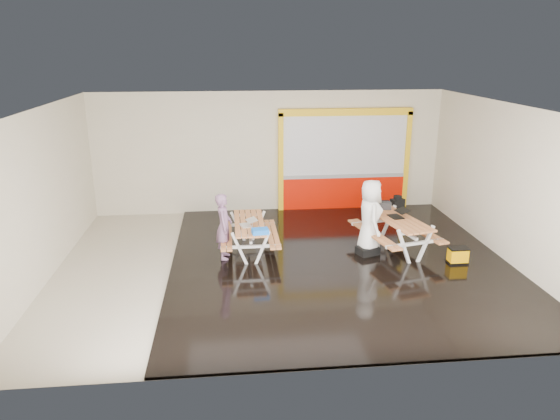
{
  "coord_description": "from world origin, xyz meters",
  "views": [
    {
      "loc": [
        -1.17,
        -10.58,
        4.67
      ],
      "look_at": [
        0.0,
        0.9,
        1.0
      ],
      "focal_mm": 33.02,
      "sensor_mm": 36.0,
      "label": 1
    }
  ],
  "objects": [
    {
      "name": "backpack",
      "position": [
        3.08,
        1.6,
        0.77
      ],
      "size": [
        0.38,
        0.3,
        0.56
      ],
      "color": "black",
      "rests_on": "picnic_table_right"
    },
    {
      "name": "laptop_right",
      "position": [
        2.75,
        0.55,
        0.91
      ],
      "size": [
        0.5,
        0.46,
        0.18
      ],
      "color": "black",
      "rests_on": "picnic_table_right"
    },
    {
      "name": "picnic_table_right",
      "position": [
        2.71,
        0.51,
        0.65
      ],
      "size": [
        1.9,
        2.42,
        0.86
      ],
      "color": "#D0834C",
      "rests_on": "deck"
    },
    {
      "name": "kiosk",
      "position": [
        2.2,
        3.93,
        1.44
      ],
      "size": [
        3.88,
        0.16,
        3.0
      ],
      "color": "red",
      "rests_on": "room"
    },
    {
      "name": "person_left",
      "position": [
        -1.32,
        0.4,
        0.82
      ],
      "size": [
        0.4,
        0.58,
        1.51
      ],
      "primitive_type": "imported",
      "rotation": [
        0.0,
        0.0,
        1.5
      ],
      "color": "slate",
      "rests_on": "deck"
    },
    {
      "name": "deck",
      "position": [
        1.25,
        0.0,
        0.03
      ],
      "size": [
        7.5,
        7.98,
        0.05
      ],
      "primitive_type": "cube",
      "color": "black",
      "rests_on": "room"
    },
    {
      "name": "blue_pouch",
      "position": [
        -0.53,
        -0.05,
        0.83
      ],
      "size": [
        0.39,
        0.29,
        0.11
      ],
      "primitive_type": "cube",
      "rotation": [
        0.0,
        0.0,
        0.12
      ],
      "color": "blue",
      "rests_on": "picnic_table_left"
    },
    {
      "name": "dark_case",
      "position": [
        1.99,
        0.29,
        0.14
      ],
      "size": [
        0.57,
        0.49,
        0.18
      ],
      "primitive_type": "cube",
      "rotation": [
        0.0,
        0.0,
        0.33
      ],
      "color": "black",
      "rests_on": "deck"
    },
    {
      "name": "picnic_table_left",
      "position": [
        -0.74,
        0.74,
        0.6
      ],
      "size": [
        1.34,
        1.95,
        0.78
      ],
      "color": "#D0834C",
      "rests_on": "deck"
    },
    {
      "name": "room",
      "position": [
        0.0,
        0.0,
        1.75
      ],
      "size": [
        10.02,
        8.02,
        3.52
      ],
      "color": "beige",
      "rests_on": "ground"
    },
    {
      "name": "fluke_bag",
      "position": [
        3.85,
        -0.42,
        0.23
      ],
      "size": [
        0.43,
        0.28,
        0.37
      ],
      "color": "black",
      "rests_on": "deck"
    },
    {
      "name": "laptop_left",
      "position": [
        -0.78,
        0.5,
        0.83
      ],
      "size": [
        0.43,
        0.41,
        0.15
      ],
      "color": "silver",
      "rests_on": "picnic_table_left"
    },
    {
      "name": "person_right",
      "position": [
        2.05,
        0.45,
        0.9
      ],
      "size": [
        0.57,
        0.87,
        1.78
      ],
      "primitive_type": "imported",
      "rotation": [
        0.0,
        0.0,
        1.56
      ],
      "color": "white",
      "rests_on": "deck"
    },
    {
      "name": "toolbox",
      "position": [
        2.57,
        1.19,
        0.94
      ],
      "size": [
        0.41,
        0.23,
        0.23
      ],
      "color": "black",
      "rests_on": "picnic_table_right"
    }
  ]
}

